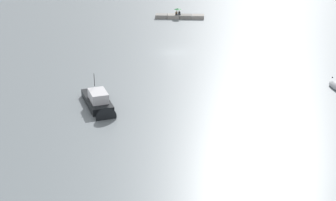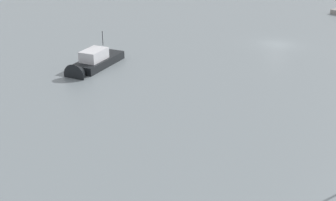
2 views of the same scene
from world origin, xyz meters
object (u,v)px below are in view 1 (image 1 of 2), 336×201
(motorboat_black_mid, at_px, (100,105))
(person_seated_brown_right, at_px, (176,13))
(person_seated_dark_left, at_px, (179,13))
(umbrella_open_green, at_px, (178,9))

(motorboat_black_mid, bearing_deg, person_seated_brown_right, -121.99)
(person_seated_brown_right, xyz_separation_m, motorboat_black_mid, (6.83, 43.48, -0.47))
(person_seated_brown_right, distance_m, motorboat_black_mid, 44.01)
(person_seated_dark_left, bearing_deg, person_seated_brown_right, 1.85)
(motorboat_black_mid, bearing_deg, umbrella_open_green, -122.32)
(person_seated_dark_left, distance_m, person_seated_brown_right, 0.57)
(person_seated_dark_left, xyz_separation_m, umbrella_open_green, (0.29, 0.05, 0.86))
(person_seated_brown_right, bearing_deg, person_seated_dark_left, -178.15)
(person_seated_dark_left, bearing_deg, motorboat_black_mid, 70.47)
(person_seated_dark_left, relative_size, person_seated_brown_right, 1.00)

